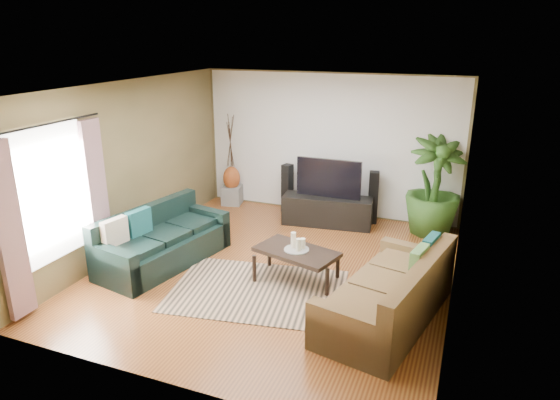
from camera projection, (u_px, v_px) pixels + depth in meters
The scene contains 28 objects.
floor at pixel (275, 270), 7.48m from camera, with size 5.50×5.50×0.00m, color brown.
ceiling at pixel (274, 87), 6.61m from camera, with size 5.50×5.50×0.00m, color white.
wall_back at pixel (329, 145), 9.47m from camera, with size 5.00×5.00×0.00m, color brown.
wall_front at pixel (164, 264), 4.62m from camera, with size 5.00×5.00×0.00m, color brown.
wall_left at pixel (129, 167), 7.91m from camera, with size 5.50×5.50×0.00m, color brown.
wall_right at pixel (462, 206), 6.18m from camera, with size 5.50×5.50×0.00m, color brown.
backwall_panel at pixel (329, 145), 9.46m from camera, with size 4.90×4.90×0.00m, color white.
window_pane at pixel (52, 193), 6.48m from camera, with size 1.80×1.80×0.00m, color white.
curtain_near at pixel (9, 232), 5.88m from camera, with size 0.08×0.35×2.20m, color gray.
curtain_far at pixel (97, 195), 7.20m from camera, with size 0.08×0.35×2.20m, color gray.
curtain_rod at pixel (44, 125), 6.17m from camera, with size 0.03×0.03×1.90m, color black.
sofa_left at pixel (163, 237), 7.59m from camera, with size 2.12×0.91×0.85m, color black.
sofa_right at pixel (387, 288), 6.09m from camera, with size 2.23×1.00×0.85m, color brown.
area_rug at pixel (258, 291), 6.88m from camera, with size 2.35×1.67×0.01m, color tan.
coffee_table at pixel (296, 265), 7.11m from camera, with size 1.15×0.63×0.47m, color black.
candle_tray at pixel (297, 249), 7.03m from camera, with size 0.36×0.36×0.02m, color gray.
candle_tall at pixel (293, 240), 7.04m from camera, with size 0.07×0.07×0.23m, color white.
candle_mid at pixel (298, 245), 6.95m from camera, with size 0.07×0.07×0.18m, color beige.
candle_short at pixel (303, 243), 7.04m from camera, with size 0.07×0.07×0.15m, color #F4EDCE.
tv_stand at pixel (327, 211), 9.16m from camera, with size 1.62×0.49×0.54m, color black.
television at pixel (329, 178), 8.98m from camera, with size 1.19×0.06×0.70m, color black.
speaker_left at pixel (287, 188), 9.79m from camera, with size 0.17×0.19×0.96m, color black.
speaker_right at pixel (373, 197), 9.19m from camera, with size 0.18×0.20×0.98m, color black.
potted_plant at pixel (434, 186), 8.60m from camera, with size 0.96×0.96×1.72m, color #274D19.
plant_pot at pixel (430, 226), 8.84m from camera, with size 0.32×0.32×0.25m, color black.
pedestal at pixel (232, 195), 10.30m from camera, with size 0.38×0.38×0.38m, color gray.
vase at pixel (232, 178), 10.18m from camera, with size 0.35×0.35×0.49m, color #96431B.
side_table at pixel (165, 222), 8.59m from camera, with size 0.53×0.53×0.56m, color brown.
Camera 1 is at (2.54, -6.25, 3.40)m, focal length 32.00 mm.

